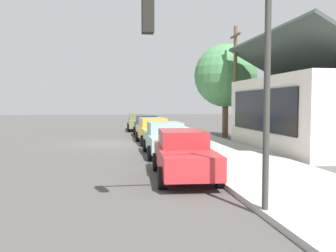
{
  "coord_description": "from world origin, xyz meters",
  "views": [
    {
      "loc": [
        22.83,
        0.26,
        2.51
      ],
      "look_at": [
        -0.3,
        3.83,
        1.06
      ],
      "focal_mm": 38.78,
      "sensor_mm": 36.0,
      "label": 1
    }
  ],
  "objects_px": {
    "car_mustard": "(153,130)",
    "utility_pole_wooden": "(235,82)",
    "traffic_light_main": "(220,57)",
    "fire_hydrant_red": "(163,129)",
    "car_seafoam": "(165,138)",
    "shade_tree": "(226,76)",
    "car_olive": "(138,122)",
    "car_navy": "(147,126)",
    "car_cherry": "(183,154)"
  },
  "relations": [
    {
      "from": "car_mustard",
      "to": "utility_pole_wooden",
      "type": "bearing_deg",
      "value": 88.55
    },
    {
      "from": "traffic_light_main",
      "to": "fire_hydrant_red",
      "type": "bearing_deg",
      "value": 175.39
    },
    {
      "from": "car_seafoam",
      "to": "shade_tree",
      "type": "height_order",
      "value": "shade_tree"
    },
    {
      "from": "shade_tree",
      "to": "car_olive",
      "type": "bearing_deg",
      "value": -143.01
    },
    {
      "from": "car_navy",
      "to": "fire_hydrant_red",
      "type": "relative_size",
      "value": 6.34
    },
    {
      "from": "car_mustard",
      "to": "car_seafoam",
      "type": "bearing_deg",
      "value": -2.49
    },
    {
      "from": "utility_pole_wooden",
      "to": "car_cherry",
      "type": "bearing_deg",
      "value": -27.22
    },
    {
      "from": "car_olive",
      "to": "traffic_light_main",
      "type": "xyz_separation_m",
      "value": [
        26.09,
        -0.11,
        2.68
      ]
    },
    {
      "from": "car_mustard",
      "to": "car_cherry",
      "type": "relative_size",
      "value": 0.97
    },
    {
      "from": "car_cherry",
      "to": "fire_hydrant_red",
      "type": "xyz_separation_m",
      "value": [
        -16.14,
        1.56,
        -0.32
      ]
    },
    {
      "from": "car_mustard",
      "to": "traffic_light_main",
      "type": "bearing_deg",
      "value": -3.42
    },
    {
      "from": "car_olive",
      "to": "utility_pole_wooden",
      "type": "bearing_deg",
      "value": 28.74
    },
    {
      "from": "utility_pole_wooden",
      "to": "car_navy",
      "type": "bearing_deg",
      "value": -132.65
    },
    {
      "from": "car_olive",
      "to": "car_mustard",
      "type": "height_order",
      "value": "same"
    },
    {
      "from": "car_seafoam",
      "to": "car_cherry",
      "type": "xyz_separation_m",
      "value": [
        5.4,
        -0.18,
        -0.0
      ]
    },
    {
      "from": "car_olive",
      "to": "traffic_light_main",
      "type": "relative_size",
      "value": 0.9
    },
    {
      "from": "shade_tree",
      "to": "traffic_light_main",
      "type": "bearing_deg",
      "value": -18.11
    },
    {
      "from": "car_seafoam",
      "to": "shade_tree",
      "type": "xyz_separation_m",
      "value": [
        -8.45,
        5.71,
        3.73
      ]
    },
    {
      "from": "utility_pole_wooden",
      "to": "fire_hydrant_red",
      "type": "bearing_deg",
      "value": -143.07
    },
    {
      "from": "car_olive",
      "to": "shade_tree",
      "type": "height_order",
      "value": "shade_tree"
    },
    {
      "from": "car_mustard",
      "to": "traffic_light_main",
      "type": "xyz_separation_m",
      "value": [
        15.18,
        -0.29,
        2.68
      ]
    },
    {
      "from": "car_cherry",
      "to": "traffic_light_main",
      "type": "xyz_separation_m",
      "value": [
        4.44,
        -0.09,
        2.68
      ]
    },
    {
      "from": "car_olive",
      "to": "utility_pole_wooden",
      "type": "relative_size",
      "value": 0.62
    },
    {
      "from": "car_seafoam",
      "to": "traffic_light_main",
      "type": "distance_m",
      "value": 10.2
    },
    {
      "from": "car_navy",
      "to": "car_cherry",
      "type": "xyz_separation_m",
      "value": [
        15.73,
        -0.24,
        0.0
      ]
    },
    {
      "from": "traffic_light_main",
      "to": "car_mustard",
      "type": "bearing_deg",
      "value": 178.91
    },
    {
      "from": "shade_tree",
      "to": "utility_pole_wooden",
      "type": "bearing_deg",
      "value": -6.11
    },
    {
      "from": "car_navy",
      "to": "fire_hydrant_red",
      "type": "bearing_deg",
      "value": 108.45
    },
    {
      "from": "car_seafoam",
      "to": "car_cherry",
      "type": "bearing_deg",
      "value": -1.18
    },
    {
      "from": "utility_pole_wooden",
      "to": "fire_hydrant_red",
      "type": "distance_m",
      "value": 7.49
    },
    {
      "from": "car_mustard",
      "to": "utility_pole_wooden",
      "type": "height_order",
      "value": "utility_pole_wooden"
    },
    {
      "from": "car_olive",
      "to": "shade_tree",
      "type": "xyz_separation_m",
      "value": [
        7.8,
        5.87,
        3.73
      ]
    },
    {
      "from": "car_navy",
      "to": "traffic_light_main",
      "type": "bearing_deg",
      "value": 0.17
    },
    {
      "from": "car_seafoam",
      "to": "car_cherry",
      "type": "distance_m",
      "value": 5.4
    },
    {
      "from": "car_olive",
      "to": "utility_pole_wooden",
      "type": "xyz_separation_m",
      "value": [
        10.83,
        5.55,
        3.11
      ]
    },
    {
      "from": "car_mustard",
      "to": "fire_hydrant_red",
      "type": "distance_m",
      "value": 5.58
    },
    {
      "from": "car_mustard",
      "to": "car_cherry",
      "type": "distance_m",
      "value": 10.74
    },
    {
      "from": "car_mustard",
      "to": "car_olive",
      "type": "bearing_deg",
      "value": 178.61
    },
    {
      "from": "utility_pole_wooden",
      "to": "fire_hydrant_red",
      "type": "height_order",
      "value": "utility_pole_wooden"
    },
    {
      "from": "fire_hydrant_red",
      "to": "car_olive",
      "type": "bearing_deg",
      "value": -164.29
    },
    {
      "from": "car_cherry",
      "to": "traffic_light_main",
      "type": "relative_size",
      "value": 0.93
    },
    {
      "from": "car_olive",
      "to": "fire_hydrant_red",
      "type": "bearing_deg",
      "value": 17.32
    },
    {
      "from": "utility_pole_wooden",
      "to": "car_mustard",
      "type": "bearing_deg",
      "value": -89.12
    },
    {
      "from": "car_cherry",
      "to": "shade_tree",
      "type": "xyz_separation_m",
      "value": [
        -13.85,
        5.89,
        3.73
      ]
    },
    {
      "from": "car_olive",
      "to": "car_seafoam",
      "type": "relative_size",
      "value": 1.02
    },
    {
      "from": "car_seafoam",
      "to": "car_cherry",
      "type": "height_order",
      "value": "same"
    },
    {
      "from": "shade_tree",
      "to": "utility_pole_wooden",
      "type": "distance_m",
      "value": 3.11
    },
    {
      "from": "car_olive",
      "to": "car_cherry",
      "type": "relative_size",
      "value": 0.97
    },
    {
      "from": "traffic_light_main",
      "to": "car_navy",
      "type": "bearing_deg",
      "value": 179.05
    },
    {
      "from": "car_cherry",
      "to": "fire_hydrant_red",
      "type": "height_order",
      "value": "car_cherry"
    }
  ]
}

